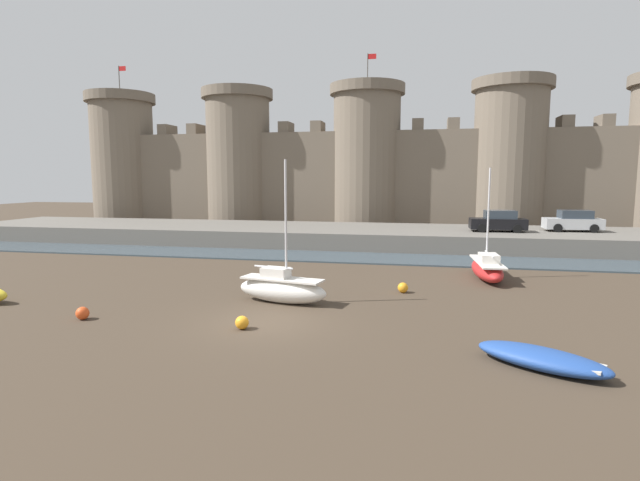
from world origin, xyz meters
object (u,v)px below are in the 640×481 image
Objects in this scene: sailboat_midflat_left at (487,268)px; sailboat_near_channel_right at (282,288)px; mooring_buoy_near_channel at (403,288)px; car_quay_centre_west at (498,221)px; car_quay_west at (573,221)px; mooring_buoy_off_centre at (242,323)px; rowboat_midflat_centre at (542,358)px; mooring_buoy_mid_mud at (83,313)px.

sailboat_midflat_left is 11.88m from sailboat_near_channel_right.
car_quay_centre_west is at bearing 68.07° from mooring_buoy_near_channel.
mooring_buoy_off_centre is at bearing -125.79° from car_quay_west.
sailboat_near_channel_right is 1.60× the size of rowboat_midflat_centre.
sailboat_midflat_left is 1.44× the size of car_quay_west.
mooring_buoy_off_centre is 26.18m from car_quay_centre_west.
sailboat_near_channel_right is at bearing 85.07° from mooring_buoy_off_centre.
car_quay_centre_west is (2.19, 11.98, 1.56)m from sailboat_midflat_left.
car_quay_west is (17.63, 24.45, 1.90)m from mooring_buoy_off_centre.
mooring_buoy_near_channel is at bearing 30.60° from mooring_buoy_mid_mud.
car_quay_west is at bearing 49.77° from sailboat_near_channel_right.
rowboat_midflat_centre is 0.94× the size of car_quay_centre_west.
mooring_buoy_off_centre is at bearing 169.33° from rowboat_midflat_centre.
sailboat_near_channel_right is 1.50× the size of car_quay_centre_west.
mooring_buoy_off_centre is 8.90m from mooring_buoy_near_channel.
car_quay_west reaches higher than mooring_buoy_near_channel.
mooring_buoy_mid_mud is 0.12× the size of car_quay_west.
sailboat_near_channel_right reaches higher than mooring_buoy_mid_mud.
sailboat_midflat_left is at bearing -100.35° from car_quay_centre_west.
mooring_buoy_near_channel is at bearing 51.96° from mooring_buoy_off_centre.
car_quay_centre_west is (-5.63, -1.26, 0.00)m from car_quay_west.
sailboat_near_channel_right reaches higher than car_quay_west.
mooring_buoy_mid_mud is 1.01× the size of mooring_buoy_near_channel.
sailboat_midflat_left reaches higher than mooring_buoy_near_channel.
sailboat_midflat_left is at bearing 44.11° from mooring_buoy_near_channel.
mooring_buoy_mid_mud is at bearing -149.40° from mooring_buoy_near_channel.
sailboat_midflat_left is 13.05m from rowboat_midflat_centre.
sailboat_near_channel_right is (-9.46, -7.18, 0.06)m from sailboat_midflat_left.
mooring_buoy_mid_mud is at bearing -128.47° from car_quay_centre_west.
rowboat_midflat_centre is 9.94m from mooring_buoy_off_centre.
sailboat_midflat_left is 12.12× the size of mooring_buoy_near_channel.
car_quay_centre_west is at bearing 84.90° from rowboat_midflat_centre.
sailboat_midflat_left reaches higher than car_quay_centre_west.
mooring_buoy_off_centre is 1.00× the size of mooring_buoy_near_channel.
sailboat_near_channel_right reaches higher than mooring_buoy_off_centre.
rowboat_midflat_centre is 7.91× the size of mooring_buoy_near_channel.
car_quay_centre_west is (11.65, 19.16, 1.50)m from sailboat_near_channel_right.
sailboat_near_channel_right is 12.63× the size of mooring_buoy_off_centre.
sailboat_midflat_left is 19.81m from mooring_buoy_mid_mud.
rowboat_midflat_centre is at bearing -106.65° from car_quay_west.
sailboat_near_channel_right is at bearing -121.30° from car_quay_centre_west.
car_quay_centre_west reaches higher than rowboat_midflat_centre.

